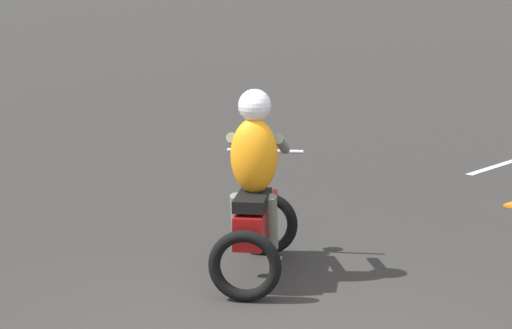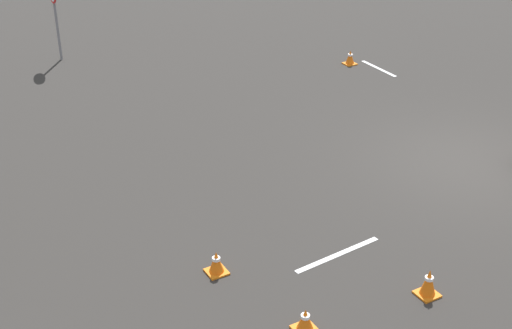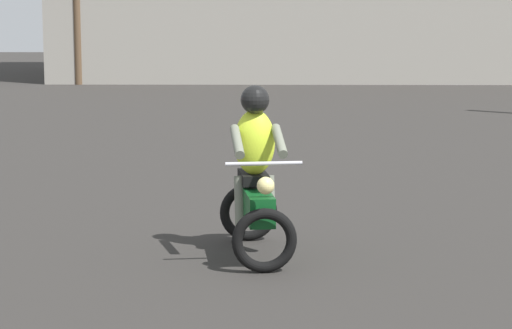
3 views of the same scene
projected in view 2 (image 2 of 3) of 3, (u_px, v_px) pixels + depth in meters
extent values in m
plane|color=#2D2B28|center=(468.00, 163.00, 14.45)|extent=(120.00, 120.00, 0.00)
cylinder|color=slate|center=(57.00, 21.00, 19.49)|extent=(0.07, 0.07, 2.20)
cube|color=orange|center=(305.00, 329.00, 10.00)|extent=(0.32, 0.32, 0.03)
cone|color=orange|center=(305.00, 319.00, 9.92)|extent=(0.24, 0.24, 0.33)
cylinder|color=white|center=(305.00, 316.00, 9.90)|extent=(0.13, 0.13, 0.05)
cube|color=orange|center=(427.00, 294.00, 10.70)|extent=(0.32, 0.32, 0.03)
cone|color=orange|center=(429.00, 282.00, 10.59)|extent=(0.24, 0.24, 0.43)
cylinder|color=white|center=(429.00, 278.00, 10.56)|extent=(0.13, 0.13, 0.05)
cube|color=orange|center=(350.00, 64.00, 19.64)|extent=(0.32, 0.32, 0.03)
cone|color=orange|center=(350.00, 57.00, 19.55)|extent=(0.24, 0.24, 0.37)
cylinder|color=white|center=(350.00, 55.00, 19.52)|extent=(0.13, 0.13, 0.05)
cube|color=orange|center=(217.00, 272.00, 11.19)|extent=(0.32, 0.32, 0.03)
cone|color=orange|center=(216.00, 262.00, 11.10)|extent=(0.24, 0.24, 0.36)
cylinder|color=white|center=(216.00, 259.00, 11.08)|extent=(0.13, 0.13, 0.05)
cube|color=silver|center=(379.00, 68.00, 19.34)|extent=(1.42, 0.10, 0.01)
cube|color=silver|center=(338.00, 255.00, 11.62)|extent=(0.23, 1.71, 0.01)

